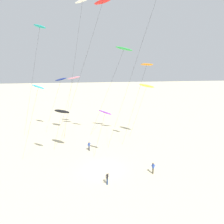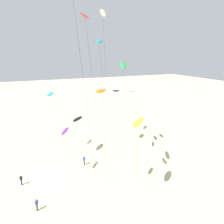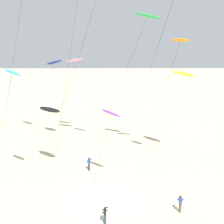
# 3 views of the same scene
# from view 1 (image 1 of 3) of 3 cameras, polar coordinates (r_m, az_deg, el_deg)

# --- Properties ---
(ground_plane) EXTENTS (260.00, 260.00, 0.00)m
(ground_plane) POSITION_cam_1_polar(r_m,az_deg,el_deg) (29.20, -2.88, -16.36)
(ground_plane) COLOR beige
(kite_navy) EXTENTS (5.78, 4.22, 12.26)m
(kite_navy) POSITION_cam_1_polar(r_m,az_deg,el_deg) (40.31, -14.72, 9.13)
(kite_navy) COLOR navy
(kite_navy) RESTS_ON ground
(kite_white) EXTENTS (6.03, 3.97, 25.10)m
(kite_white) POSITION_cam_1_polar(r_m,az_deg,el_deg) (36.73, -8.67, 29.07)
(kite_white) COLOR white
(kite_white) RESTS_ON ground
(kite_orange) EXTENTS (4.48, 3.29, 14.82)m
(kite_orange) POSITION_cam_1_polar(r_m,az_deg,el_deg) (32.78, 10.03, 13.25)
(kite_orange) COLOR orange
(kite_orange) RESTS_ON ground
(kite_yellow) EXTENTS (4.07, 3.20, 11.07)m
(kite_yellow) POSITION_cam_1_polar(r_m,az_deg,el_deg) (37.55, 10.03, 7.48)
(kite_yellow) COLOR yellow
(kite_yellow) RESTS_ON ground
(kite_black) EXTENTS (3.54, 2.96, 7.36)m
(kite_black) POSITION_cam_1_polar(r_m,az_deg,el_deg) (32.94, -14.46, 0.17)
(kite_black) COLOR black
(kite_black) RESTS_ON ground
(kite_cyan) EXTENTS (5.13, 3.52, 12.12)m
(kite_cyan) POSITION_cam_1_polar(r_m,az_deg,el_deg) (28.52, -20.75, 6.69)
(kite_cyan) COLOR #33BFE0
(kite_cyan) RESTS_ON ground
(kite_teal) EXTENTS (7.08, 4.85, 21.59)m
(kite_teal) POSITION_cam_1_polar(r_m,az_deg,el_deg) (38.84, -20.37, 22.15)
(kite_teal) COLOR teal
(kite_teal) RESTS_ON ground
(kite_pink) EXTENTS (5.29, 3.60, 12.32)m
(kite_pink) POSITION_cam_1_polar(r_m,az_deg,el_deg) (42.22, -11.14, 9.68)
(kite_pink) COLOR pink
(kite_pink) RESTS_ON ground
(kite_red) EXTENTS (9.57, 6.43, 24.00)m
(kite_red) POSITION_cam_1_polar(r_m,az_deg,el_deg) (33.00, -2.93, 28.93)
(kite_red) COLOR red
(kite_red) RESTS_ON ground
(kite_purple) EXTENTS (2.88, 2.06, 8.03)m
(kite_purple) POSITION_cam_1_polar(r_m,az_deg,el_deg) (29.19, -2.06, -0.22)
(kite_purple) COLOR purple
(kite_purple) RESTS_ON ground
(kite_green) EXTENTS (7.81, 5.02, 17.87)m
(kite_green) POSITION_cam_1_polar(r_m,az_deg,el_deg) (36.27, 3.45, 17.78)
(kite_green) COLOR green
(kite_green) RESTS_ON ground
(kite_flyer_nearest) EXTENTS (0.60, 0.62, 1.67)m
(kite_flyer_nearest) POSITION_cam_1_polar(r_m,az_deg,el_deg) (28.34, 11.89, -15.62)
(kite_flyer_nearest) COLOR #4C4738
(kite_flyer_nearest) RESTS_ON ground
(kite_flyer_middle) EXTENTS (0.70, 0.71, 1.67)m
(kite_flyer_middle) POSITION_cam_1_polar(r_m,az_deg,el_deg) (34.50, -6.71, -9.78)
(kite_flyer_middle) COLOR #33333D
(kite_flyer_middle) RESTS_ON ground
(kite_flyer_furthest) EXTENTS (0.53, 0.56, 1.67)m
(kite_flyer_furthest) POSITION_cam_1_polar(r_m,az_deg,el_deg) (25.64, -1.39, -18.73)
(kite_flyer_furthest) COLOR navy
(kite_flyer_furthest) RESTS_ON ground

